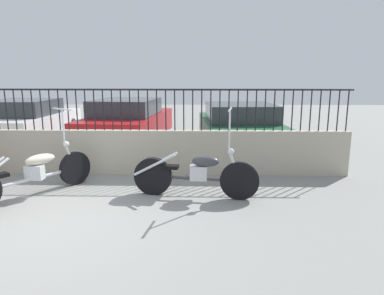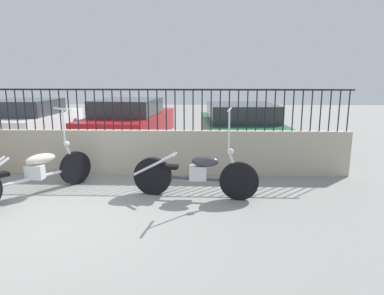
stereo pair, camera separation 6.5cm
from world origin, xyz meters
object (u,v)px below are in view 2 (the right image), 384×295
object	(u,v)px
car_red	(130,122)
motorcycle_dark_grey	(189,174)
car_white	(29,122)
car_green	(240,127)
motorcycle_silver	(25,176)

from	to	relation	value
car_red	motorcycle_dark_grey	bearing A→B (deg)	-150.71
motorcycle_dark_grey	car_white	xyz separation A→B (m)	(-4.89, 4.30, 0.29)
motorcycle_dark_grey	car_red	distance (m)	4.61
motorcycle_dark_grey	car_green	world-z (taller)	motorcycle_dark_grey
motorcycle_silver	car_green	world-z (taller)	motorcycle_silver
motorcycle_dark_grey	car_red	xyz separation A→B (m)	(-1.88, 4.20, 0.30)
motorcycle_silver	car_white	distance (m)	5.01
car_white	car_red	xyz separation A→B (m)	(3.01, -0.11, 0.01)
car_green	car_red	bearing A→B (deg)	77.28
motorcycle_dark_grey	motorcycle_silver	xyz separation A→B (m)	(-2.68, -0.18, -0.01)
car_red	car_green	bearing A→B (deg)	-93.96
motorcycle_silver	car_red	distance (m)	4.46
car_green	motorcycle_dark_grey	bearing A→B (deg)	158.21
motorcycle_silver	motorcycle_dark_grey	bearing A→B (deg)	-51.66
car_green	motorcycle_silver	bearing A→B (deg)	131.30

